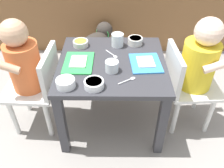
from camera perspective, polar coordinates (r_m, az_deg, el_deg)
The scene contains 15 objects.
ground_plane at distance 1.56m, azimuth 0.00°, elevation -8.01°, with size 7.00×7.00×0.00m, color gray.
dining_table at distance 1.32m, azimuth 0.00°, elevation 2.57°, with size 0.57×0.54×0.43m.
seated_child_left at distance 1.33m, azimuth -19.65°, elevation 4.01°, with size 0.29×0.29×0.68m.
seated_child_right at distance 1.35m, azimuth 19.50°, elevation 4.50°, with size 0.30×0.30×0.68m.
dog at distance 1.91m, azimuth -3.91°, elevation 9.60°, with size 0.31×0.47×0.31m.
food_tray_left at distance 1.27m, azimuth -7.99°, elevation 5.10°, with size 0.15×0.20×0.02m.
food_tray_right at distance 1.27m, azimuth 7.99°, elevation 5.02°, with size 0.17×0.20×0.02m.
water_cup_left at distance 1.40m, azimuth 1.31°, elevation 10.26°, with size 0.07×0.07×0.07m.
water_cup_right at distance 1.20m, azimuth -0.13°, elevation 4.13°, with size 0.07×0.07×0.06m.
veggie_bowl_far at distance 1.43m, azimuth 5.56°, elevation 10.24°, with size 0.09×0.09×0.04m.
cereal_bowl_left_side at distance 1.10m, azimuth -4.32°, elevation 0.06°, with size 0.09×0.09×0.04m.
cereal_bowl_right_side at distance 1.42m, azimuth -7.47°, elevation 9.62°, with size 0.09×0.09×0.03m.
veggie_bowl_near at distance 1.12m, azimuth -11.00°, elevation 0.30°, with size 0.09×0.09×0.04m.
spoon_by_left_tray at distance 1.15m, azimuth 3.96°, elevation 0.95°, with size 0.09×0.06×0.01m.
spoon_by_right_tray at distance 1.33m, azimuth 0.14°, elevation 6.99°, with size 0.07×0.09×0.01m.
Camera 1 is at (0.01, -1.06, 1.14)m, focal length 38.39 mm.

